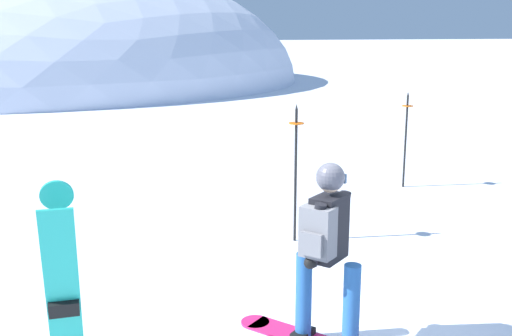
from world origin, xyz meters
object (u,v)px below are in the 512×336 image
object	(u,v)px
piste_marker_near	(296,164)
piste_marker_far	(406,133)
spare_snowboard	(62,275)
snowboarder_main	(327,252)

from	to	relation	value
piste_marker_near	piste_marker_far	size ratio (longest dim) A/B	1.08
spare_snowboard	piste_marker_far	xyz separation A→B (m)	(5.81, 4.67, 0.19)
spare_snowboard	piste_marker_near	bearing A→B (deg)	39.84
snowboarder_main	piste_marker_far	world-z (taller)	piste_marker_far
snowboarder_main	spare_snowboard	distance (m)	2.27
snowboarder_main	piste_marker_far	size ratio (longest dim) A/B	0.98
snowboarder_main	spare_snowboard	bearing A→B (deg)	170.91
snowboarder_main	piste_marker_far	bearing A→B (deg)	54.61
spare_snowboard	piste_marker_near	world-z (taller)	piste_marker_near
snowboarder_main	piste_marker_near	bearing A→B (deg)	76.13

